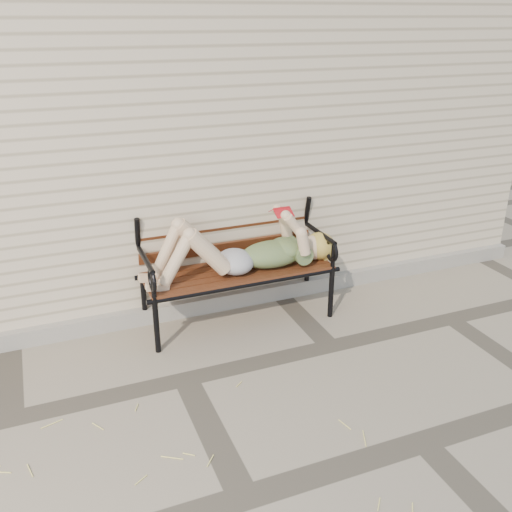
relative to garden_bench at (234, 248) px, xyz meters
name	(u,v)px	position (x,y,z in m)	size (l,w,h in m)	color
ground	(186,379)	(-0.70, -0.82, -0.66)	(80.00, 80.00, 0.00)	gray
house_wall	(107,118)	(-0.70, 2.18, 0.84)	(8.00, 4.00, 3.00)	beige
foundation_strip	(157,313)	(-0.70, 0.15, -0.59)	(8.00, 0.10, 0.15)	gray
garden_bench	(234,248)	(0.00, 0.00, 0.00)	(1.82, 0.73, 1.18)	black
reading_woman	(241,250)	(0.01, -0.14, 0.04)	(1.72, 0.39, 0.54)	#0B384E
straw_scatter	(138,497)	(-1.26, -1.84, -0.66)	(2.81, 1.76, 0.01)	#E8DB71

